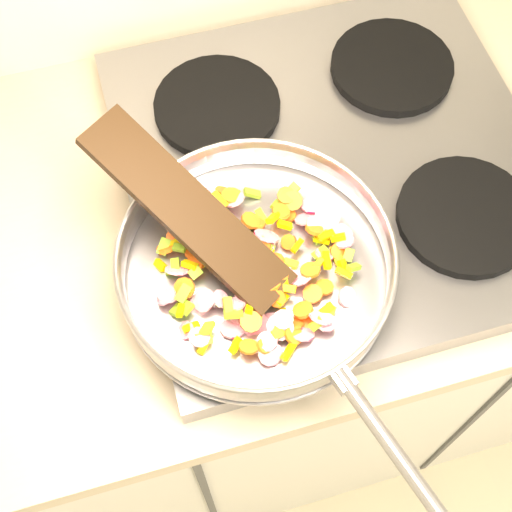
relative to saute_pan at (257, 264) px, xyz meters
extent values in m
cube|color=#939399|center=(0.16, 0.15, -0.07)|extent=(0.60, 0.60, 0.04)
cylinder|color=black|center=(0.02, 0.01, -0.04)|extent=(0.19, 0.19, 0.02)
cylinder|color=black|center=(0.30, 0.01, -0.04)|extent=(0.19, 0.19, 0.02)
cylinder|color=black|center=(0.02, 0.29, -0.04)|extent=(0.19, 0.19, 0.02)
cylinder|color=black|center=(0.30, 0.29, -0.04)|extent=(0.19, 0.19, 0.02)
cylinder|color=#9E9EA5|center=(0.00, 0.00, -0.03)|extent=(0.35, 0.35, 0.01)
torus|color=#9E9EA5|center=(0.00, 0.00, 0.00)|extent=(0.39, 0.39, 0.05)
torus|color=#9E9EA5|center=(0.00, 0.00, 0.02)|extent=(0.35, 0.35, 0.01)
cylinder|color=#9E9EA5|center=(0.08, -0.26, 0.02)|extent=(0.07, 0.19, 0.02)
cube|color=#9E9EA5|center=(0.05, -0.18, 0.01)|extent=(0.03, 0.03, 0.02)
cube|color=olive|center=(-0.09, -0.07, -0.01)|extent=(0.02, 0.02, 0.02)
cube|color=#ECBF04|center=(-0.04, 0.08, 0.00)|extent=(0.02, 0.01, 0.02)
cube|color=olive|center=(0.12, -0.04, 0.00)|extent=(0.02, 0.01, 0.02)
cube|color=#ECBF04|center=(0.01, -0.07, -0.02)|extent=(0.02, 0.02, 0.01)
cylinder|color=#CC1349|center=(0.10, -0.07, -0.02)|extent=(0.03, 0.03, 0.03)
cylinder|color=#CC1349|center=(-0.05, -0.07, -0.02)|extent=(0.03, 0.04, 0.02)
cylinder|color=#CC1349|center=(-0.02, 0.04, -0.01)|extent=(0.04, 0.04, 0.01)
cylinder|color=#CC1349|center=(0.06, -0.09, -0.01)|extent=(0.04, 0.04, 0.02)
cylinder|color=orange|center=(0.06, -0.02, 0.00)|extent=(0.03, 0.03, 0.01)
cube|color=olive|center=(-0.08, 0.02, -0.01)|extent=(0.02, 0.02, 0.01)
cube|color=#ECBF04|center=(-0.07, 0.03, -0.01)|extent=(0.02, 0.02, 0.01)
cube|color=olive|center=(0.08, 0.10, -0.01)|extent=(0.02, 0.02, 0.02)
cube|color=olive|center=(-0.05, -0.06, 0.00)|extent=(0.03, 0.02, 0.01)
cylinder|color=orange|center=(-0.01, 0.13, -0.01)|extent=(0.03, 0.02, 0.02)
cube|color=#ECBF04|center=(0.09, 0.02, -0.02)|extent=(0.02, 0.02, 0.01)
cube|color=olive|center=(-0.11, -0.02, -0.02)|extent=(0.03, 0.03, 0.01)
cylinder|color=orange|center=(0.00, -0.01, -0.02)|extent=(0.03, 0.03, 0.03)
cylinder|color=#CC1349|center=(-0.02, -0.10, 0.00)|extent=(0.04, 0.04, 0.01)
cube|color=olive|center=(0.10, 0.03, -0.02)|extent=(0.03, 0.02, 0.02)
cube|color=olive|center=(0.00, -0.09, -0.01)|extent=(0.02, 0.02, 0.01)
cube|color=#ECBF04|center=(-0.02, 0.11, 0.00)|extent=(0.02, 0.03, 0.01)
cylinder|color=orange|center=(0.11, 0.00, -0.02)|extent=(0.03, 0.03, 0.02)
cube|color=#ECBF04|center=(0.01, -0.12, -0.01)|extent=(0.03, 0.03, 0.01)
cylinder|color=#CC1349|center=(0.03, -0.10, -0.02)|extent=(0.05, 0.04, 0.03)
cylinder|color=orange|center=(0.00, 0.11, 0.00)|extent=(0.04, 0.04, 0.01)
cylinder|color=orange|center=(0.04, -0.07, -0.01)|extent=(0.04, 0.04, 0.02)
cylinder|color=#CC1349|center=(-0.08, -0.03, -0.01)|extent=(0.04, 0.04, 0.03)
cube|color=#ECBF04|center=(0.11, 0.01, -0.01)|extent=(0.02, 0.01, 0.01)
cylinder|color=orange|center=(0.08, -0.05, -0.02)|extent=(0.02, 0.02, 0.01)
cube|color=#ECBF04|center=(-0.01, -0.06, -0.02)|extent=(0.02, 0.02, 0.02)
cylinder|color=#CC1349|center=(-0.03, 0.06, -0.02)|extent=(0.04, 0.04, 0.01)
cylinder|color=#CC1349|center=(0.03, -0.01, -0.01)|extent=(0.04, 0.04, 0.01)
cylinder|color=#CC1349|center=(-0.06, 0.11, 0.00)|extent=(0.04, 0.03, 0.03)
cylinder|color=#CC1349|center=(0.11, 0.05, -0.01)|extent=(0.05, 0.05, 0.02)
cylinder|color=#CC1349|center=(0.02, 0.03, -0.02)|extent=(0.04, 0.04, 0.02)
cube|color=olive|center=(-0.05, 0.08, -0.01)|extent=(0.01, 0.02, 0.01)
cylinder|color=#CC1349|center=(0.02, -0.01, -0.01)|extent=(0.03, 0.03, 0.02)
cylinder|color=orange|center=(-0.10, 0.06, -0.02)|extent=(0.03, 0.03, 0.03)
cylinder|color=#CC1349|center=(0.06, -0.10, -0.01)|extent=(0.04, 0.04, 0.01)
cylinder|color=orange|center=(0.03, 0.00, -0.01)|extent=(0.03, 0.04, 0.02)
cube|color=olive|center=(0.09, 0.00, -0.01)|extent=(0.02, 0.02, 0.02)
cylinder|color=orange|center=(-0.07, 0.03, -0.01)|extent=(0.03, 0.03, 0.01)
cylinder|color=#CC1349|center=(-0.10, 0.02, -0.01)|extent=(0.04, 0.03, 0.03)
cylinder|color=#CC1349|center=(0.09, 0.04, -0.01)|extent=(0.03, 0.03, 0.02)
cube|color=#ECBF04|center=(0.04, 0.06, 0.00)|extent=(0.02, 0.02, 0.02)
cylinder|color=orange|center=(0.06, 0.07, -0.02)|extent=(0.02, 0.02, 0.01)
cube|color=#ECBF04|center=(-0.07, 0.05, -0.01)|extent=(0.02, 0.02, 0.02)
cylinder|color=#CC1349|center=(-0.11, -0.05, -0.02)|extent=(0.03, 0.03, 0.02)
cube|color=#ECBF04|center=(0.06, 0.01, -0.01)|extent=(0.02, 0.02, 0.01)
cylinder|color=orange|center=(0.07, 0.09, 0.00)|extent=(0.03, 0.03, 0.01)
cube|color=#ECBF04|center=(0.11, -0.01, -0.02)|extent=(0.01, 0.03, 0.01)
cylinder|color=#CC1349|center=(0.12, 0.02, -0.01)|extent=(0.05, 0.05, 0.02)
cube|color=olive|center=(-0.10, -0.01, 0.00)|extent=(0.03, 0.03, 0.01)
cylinder|color=#CC1349|center=(0.05, -0.03, -0.01)|extent=(0.04, 0.04, 0.02)
cube|color=#ECBF04|center=(-0.06, 0.04, -0.01)|extent=(0.03, 0.01, 0.02)
cylinder|color=#CC1349|center=(-0.01, 0.03, -0.01)|extent=(0.04, 0.04, 0.02)
cylinder|color=#CC1349|center=(-0.09, -0.07, -0.01)|extent=(0.04, 0.04, 0.01)
cube|color=olive|center=(0.04, -0.01, -0.01)|extent=(0.02, 0.02, 0.01)
cylinder|color=orange|center=(0.03, -0.02, -0.01)|extent=(0.03, 0.03, 0.02)
cylinder|color=#CC1349|center=(0.12, 0.00, -0.01)|extent=(0.03, 0.02, 0.02)
cylinder|color=#CC1349|center=(0.00, -0.09, -0.01)|extent=(0.05, 0.04, 0.02)
cube|color=olive|center=(0.05, -0.10, 0.00)|extent=(0.02, 0.02, 0.02)
cube|color=olive|center=(-0.05, -0.04, 0.00)|extent=(0.01, 0.02, 0.01)
cylinder|color=orange|center=(-0.02, -0.11, -0.01)|extent=(0.03, 0.03, 0.02)
cylinder|color=orange|center=(-0.10, 0.00, -0.01)|extent=(0.03, 0.04, 0.02)
cube|color=olive|center=(-0.09, 0.05, -0.01)|extent=(0.02, 0.02, 0.01)
cylinder|color=orange|center=(0.01, 0.03, -0.01)|extent=(0.03, 0.03, 0.03)
cube|color=#ECBF04|center=(-0.02, -0.05, 0.00)|extent=(0.02, 0.02, 0.01)
cube|color=#ECBF04|center=(0.03, 0.08, -0.02)|extent=(0.02, 0.02, 0.01)
cylinder|color=orange|center=(0.00, -0.03, -0.01)|extent=(0.03, 0.03, 0.01)
cube|color=#ECBF04|center=(-0.11, -0.03, 0.00)|extent=(0.01, 0.02, 0.02)
cube|color=olive|center=(-0.03, 0.01, -0.02)|extent=(0.02, 0.02, 0.01)
cube|color=olive|center=(-0.02, -0.01, -0.01)|extent=(0.01, 0.02, 0.01)
cube|color=olive|center=(0.00, -0.09, -0.01)|extent=(0.02, 0.02, 0.02)
cylinder|color=#CC1349|center=(0.00, 0.10, 0.00)|extent=(0.03, 0.03, 0.02)
cube|color=#ECBF04|center=(-0.08, 0.03, -0.01)|extent=(0.02, 0.02, 0.02)
cube|color=olive|center=(-0.02, -0.05, 0.00)|extent=(0.02, 0.03, 0.02)
cylinder|color=#CC1349|center=(0.02, 0.04, -0.01)|extent=(0.04, 0.04, 0.03)
cylinder|color=orange|center=(0.05, 0.07, -0.01)|extent=(0.03, 0.04, 0.02)
cylinder|color=#CC1349|center=(0.09, 0.00, -0.01)|extent=(0.03, 0.03, 0.02)
cylinder|color=#CC1349|center=(-0.02, -0.11, -0.01)|extent=(0.04, 0.03, 0.03)
cylinder|color=#CC1349|center=(-0.03, -0.06, -0.02)|extent=(0.04, 0.04, 0.01)
cube|color=#ECBF04|center=(0.07, -0.08, -0.01)|extent=(0.02, 0.02, 0.02)
cylinder|color=#CC1349|center=(-0.02, -0.04, 0.00)|extent=(0.03, 0.04, 0.03)
cylinder|color=#CC1349|center=(-0.03, 0.12, -0.01)|extent=(0.03, 0.03, 0.01)
cylinder|color=#CC1349|center=(0.00, -0.07, -0.02)|extent=(0.04, 0.04, 0.02)
cylinder|color=orange|center=(0.01, 0.07, -0.01)|extent=(0.03, 0.03, 0.02)
cube|color=olive|center=(0.03, 0.11, -0.02)|extent=(0.03, 0.02, 0.02)
cylinder|color=#CC1349|center=(-0.03, -0.05, -0.02)|extent=(0.05, 0.04, 0.03)
cylinder|color=#CC1349|center=(0.09, 0.05, -0.02)|extent=(0.04, 0.03, 0.02)
cube|color=olive|center=(-0.11, 0.03, -0.02)|extent=(0.02, 0.01, 0.02)
cylinder|color=#CC1349|center=(-0.02, -0.07, -0.02)|extent=(0.05, 0.05, 0.03)
cylinder|color=#CC1349|center=(-0.06, 0.07, -0.01)|extent=(0.02, 0.03, 0.02)
cylinder|color=#CC1349|center=(-0.04, -0.04, -0.01)|extent=(0.03, 0.03, 0.02)
cube|color=olive|center=(0.07, -0.08, -0.02)|extent=(0.03, 0.03, 0.01)
cylinder|color=orange|center=(0.03, -0.03, -0.02)|extent=(0.03, 0.03, 0.01)
cylinder|color=#CC1349|center=(0.10, 0.07, -0.02)|extent=(0.05, 0.04, 0.02)
cylinder|color=orange|center=(0.06, -0.05, -0.02)|extent=(0.04, 0.03, 0.01)
cylinder|color=orange|center=(-0.02, -0.03, -0.01)|extent=(0.02, 0.02, 0.02)
cube|color=olive|center=(-0.08, 0.07, -0.01)|extent=(0.02, 0.02, 0.01)
cube|color=#ECBF04|center=(-0.05, -0.09, -0.01)|extent=(0.02, 0.02, 0.02)
cylinder|color=orange|center=(0.05, 0.03, -0.02)|extent=(0.03, 0.03, 0.02)
cube|color=olive|center=(0.00, 0.04, -0.02)|extent=(0.03, 0.02, 0.01)
cylinder|color=orange|center=(0.02, -0.08, -0.02)|extent=(0.04, 0.03, 0.03)
cube|color=#ECBF04|center=(-0.10, 0.07, -0.01)|extent=(0.02, 0.01, 0.01)
cylinder|color=#CC1349|center=(-0.07, 0.06, -0.02)|extent=(0.04, 0.04, 0.02)
cylinder|color=orange|center=(0.01, -0.03, 0.00)|extent=(0.04, 0.04, 0.02)
cube|color=#ECBF04|center=(0.03, -0.04, 0.00)|extent=(0.03, 0.02, 0.01)
cylinder|color=orange|center=(-0.07, 0.05, -0.02)|extent=(0.03, 0.03, 0.01)
cylinder|color=#CC1349|center=(-0.08, -0.03, -0.02)|extent=(0.03, 0.03, 0.02)
cube|color=#ECBF04|center=(0.07, -0.02, 0.00)|extent=(0.03, 0.02, 0.02)
cube|color=#ECBF04|center=(-0.10, -0.05, -0.02)|extent=(0.02, 0.01, 0.02)
cube|color=olive|center=(-0.10, -0.03, -0.01)|extent=(0.02, 0.02, 0.01)
cube|color=olive|center=(-0.08, -0.06, -0.01)|extent=(0.02, 0.02, 0.02)
cube|color=olive|center=(0.02, 0.03, -0.02)|extent=(0.02, 0.02, 0.02)
cylinder|color=orange|center=(-0.04, 0.03, -0.02)|extent=(0.02, 0.02, 0.02)
cylinder|color=orange|center=(-0.03, -0.07, 0.00)|extent=(0.04, 0.04, 0.01)
cylinder|color=orange|center=(0.02, -0.10, -0.01)|extent=(0.03, 0.03, 0.02)
cube|color=#ECBF04|center=(0.03, -0.03, 0.00)|extent=(0.02, 0.03, 0.01)
cube|color=#ECBF04|center=(0.10, -0.04, 0.00)|extent=(0.02, 0.02, 0.01)
cube|color=#ECBF04|center=(-0.12, 0.04, -0.02)|extent=(0.02, 0.02, 0.02)
cylinder|color=#CC1349|center=(-0.06, -0.03, -0.01)|extent=(0.03, 0.03, 0.02)
cube|color=olive|center=(0.01, 0.00, -0.01)|extent=(0.02, 0.02, 0.01)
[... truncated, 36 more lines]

